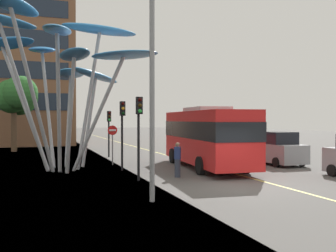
% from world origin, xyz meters
% --- Properties ---
extents(ground, '(120.00, 240.00, 0.10)m').
position_xyz_m(ground, '(-0.71, 0.00, -0.05)').
color(ground, '#54514F').
extents(red_bus, '(3.41, 9.83, 3.58)m').
position_xyz_m(red_bus, '(1.28, 6.45, 1.96)').
color(red_bus, red).
rests_on(red_bus, ground).
extents(leaf_sculpture, '(10.68, 10.09, 8.74)m').
position_xyz_m(leaf_sculpture, '(-7.20, 8.38, 6.60)').
color(leaf_sculpture, '#9EA0A5').
rests_on(leaf_sculpture, ground).
extents(traffic_light_kerb_near, '(0.28, 0.42, 3.91)m').
position_xyz_m(traffic_light_kerb_near, '(-3.68, 3.12, 2.82)').
color(traffic_light_kerb_near, black).
rests_on(traffic_light_kerb_near, ground).
extents(traffic_light_kerb_far, '(0.28, 0.42, 3.87)m').
position_xyz_m(traffic_light_kerb_far, '(-3.66, 6.86, 2.79)').
color(traffic_light_kerb_far, black).
rests_on(traffic_light_kerb_far, ground).
extents(traffic_light_island_mid, '(0.28, 0.42, 3.50)m').
position_xyz_m(traffic_light_island_mid, '(-2.94, 14.93, 2.54)').
color(traffic_light_island_mid, black).
rests_on(traffic_light_island_mid, ground).
extents(car_parked_mid, '(2.03, 4.13, 2.08)m').
position_xyz_m(car_parked_mid, '(6.27, 6.66, 0.97)').
color(car_parked_mid, gray).
rests_on(car_parked_mid, ground).
extents(car_parked_far, '(2.10, 3.97, 2.30)m').
position_xyz_m(car_parked_far, '(6.54, 12.74, 1.07)').
color(car_parked_far, maroon).
rests_on(car_parked_far, ground).
extents(street_lamp, '(1.74, 0.44, 8.23)m').
position_xyz_m(street_lamp, '(-4.03, -1.39, 5.20)').
color(street_lamp, gray).
rests_on(street_lamp, ground).
extents(tree_pavement_near, '(3.73, 5.22, 6.67)m').
position_xyz_m(tree_pavement_near, '(-9.76, 22.83, 4.97)').
color(tree_pavement_near, brown).
rests_on(tree_pavement_near, ground).
extents(pedestrian, '(0.34, 0.34, 1.72)m').
position_xyz_m(pedestrian, '(-1.59, 3.63, 0.87)').
color(pedestrian, '#2D3342').
rests_on(pedestrian, ground).
extents(no_entry_sign, '(0.60, 0.12, 2.49)m').
position_xyz_m(no_entry_sign, '(-3.65, 9.79, 1.66)').
color(no_entry_sign, gray).
rests_on(no_entry_sign, ground).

